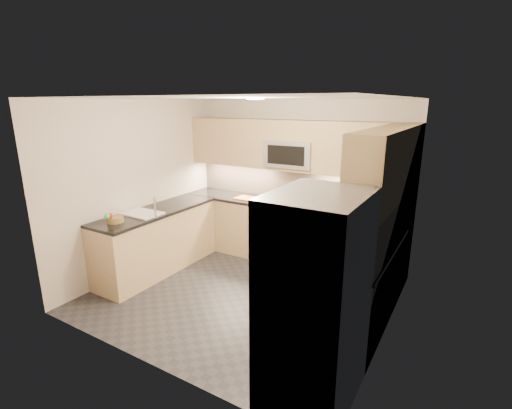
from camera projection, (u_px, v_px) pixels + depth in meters
name	position (u px, v px, depth m)	size (l,w,h in m)	color
floor	(242.00, 294.00, 4.90)	(3.60, 3.20, 0.00)	#25262B
ceiling	(240.00, 98.00, 4.24)	(3.60, 3.20, 0.02)	beige
wall_back	(296.00, 181.00, 5.89)	(3.60, 0.02, 2.50)	beige
wall_front	(142.00, 244.00, 3.25)	(3.60, 0.02, 2.50)	beige
wall_left	(139.00, 187.00, 5.46)	(0.02, 3.20, 2.50)	beige
wall_right	(393.00, 227.00, 3.68)	(0.02, 3.20, 2.50)	beige
base_cab_back_left	(230.00, 222.00, 6.40)	(1.42, 0.60, 0.90)	tan
base_cab_back_right	(355.00, 247.00, 5.32)	(1.42, 0.60, 0.90)	tan
base_cab_right	(361.00, 287.00, 4.17)	(0.60, 1.70, 0.90)	tan
base_cab_peninsula	(158.00, 241.00, 5.52)	(0.60, 2.00, 0.90)	tan
countertop_back_left	(230.00, 196.00, 6.27)	(1.42, 0.63, 0.04)	black
countertop_back_right	(357.00, 215.00, 5.20)	(1.42, 0.63, 0.04)	black
countertop_right	(365.00, 248.00, 4.04)	(0.63, 1.70, 0.04)	black
countertop_peninsula	(155.00, 211.00, 5.40)	(0.63, 2.00, 0.04)	black
upper_cab_back	(292.00, 145.00, 5.60)	(3.60, 0.35, 0.75)	tan
upper_cab_right	(387.00, 165.00, 3.84)	(0.35, 1.95, 0.75)	tan
backsplash_back	(296.00, 184.00, 5.91)	(3.60, 0.01, 0.51)	tan
backsplash_right	(401.00, 221.00, 4.07)	(0.01, 2.30, 0.51)	tan
gas_range	(286.00, 234.00, 5.84)	(0.76, 0.65, 0.91)	#92949A
range_cooktop	(287.00, 206.00, 5.71)	(0.76, 0.65, 0.03)	black
oven_door_glass	(276.00, 240.00, 5.56)	(0.62, 0.02, 0.45)	black
oven_handle	(276.00, 224.00, 5.48)	(0.02, 0.02, 0.60)	#B2B5BA
microwave	(291.00, 154.00, 5.61)	(0.76, 0.40, 0.40)	#9A9DA1
microwave_door	(285.00, 155.00, 5.44)	(0.60, 0.01, 0.28)	black
refrigerator	(315.00, 301.00, 2.99)	(0.70, 0.90, 1.80)	#919498
fridge_handle_left	(264.00, 293.00, 3.01)	(0.02, 0.02, 1.20)	#B2B5BA
fridge_handle_right	(284.00, 276.00, 3.31)	(0.02, 0.02, 1.20)	#B2B5BA
sink_basin	(143.00, 218.00, 5.20)	(0.52, 0.38, 0.16)	white
faucet	(155.00, 207.00, 5.02)	(0.03, 0.03, 0.28)	silver
utensil_bowl	(372.00, 213.00, 4.99)	(0.27, 0.27, 0.16)	#5EC454
cutting_board	(248.00, 198.00, 6.02)	(0.39, 0.27, 0.01)	orange
fruit_basket	(115.00, 220.00, 4.82)	(0.21, 0.21, 0.07)	olive
fruit_apple	(110.00, 216.00, 4.72)	(0.07, 0.07, 0.07)	red
fruit_pear	(107.00, 216.00, 4.69)	(0.08, 0.08, 0.08)	#4FB84F
dish_towel_check	(274.00, 235.00, 5.52)	(0.18, 0.01, 0.34)	white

